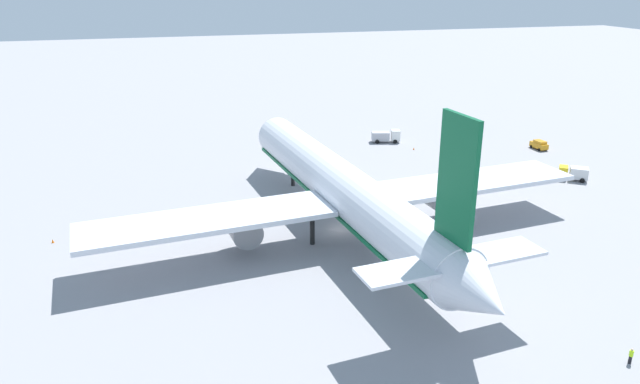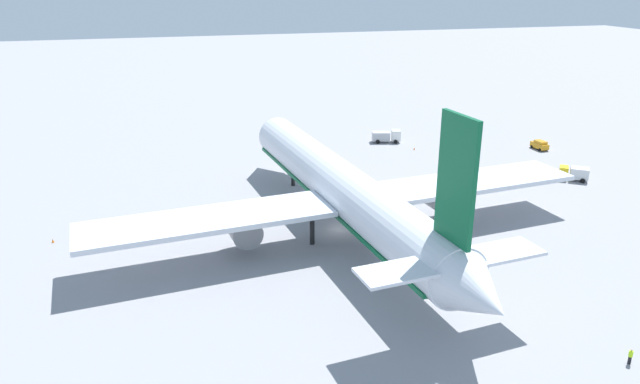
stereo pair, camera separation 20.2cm
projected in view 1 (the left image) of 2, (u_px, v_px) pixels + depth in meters
The scene contains 12 objects.
ground_plane at pixel (340, 230), 88.48m from camera, with size 600.00×600.00×0.00m, color gray.
airliner at pixel (343, 190), 85.03m from camera, with size 73.77×73.90×23.60m.
service_truck_0 at pixel (467, 124), 145.16m from camera, with size 5.71×4.89×2.58m.
service_truck_2 at pixel (386, 136), 133.90m from camera, with size 3.82×6.69×2.79m.
service_truck_3 at pixel (574, 173), 109.37m from camera, with size 4.89×5.45×2.48m.
service_van at pixel (539, 145), 128.68m from camera, with size 4.22×2.26×1.97m.
baggage_cart_0 at pixel (277, 142), 131.80m from camera, with size 1.62×3.27×1.54m.
ground_worker_0 at pixel (463, 156), 120.99m from camera, with size 0.51×0.51×1.70m.
ground_worker_1 at pixel (473, 140), 132.94m from camera, with size 0.46×0.46×1.68m.
ground_worker_2 at pixel (631, 356), 57.96m from camera, with size 0.53×0.53×1.69m.
traffic_cone_1 at pixel (53, 241), 84.17m from camera, with size 0.36×0.36×0.55m, color orange.
traffic_cone_3 at pixel (414, 149), 128.49m from camera, with size 0.36×0.36×0.55m, color orange.
Camera 1 is at (-77.07, 25.07, 36.07)m, focal length 33.23 mm.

